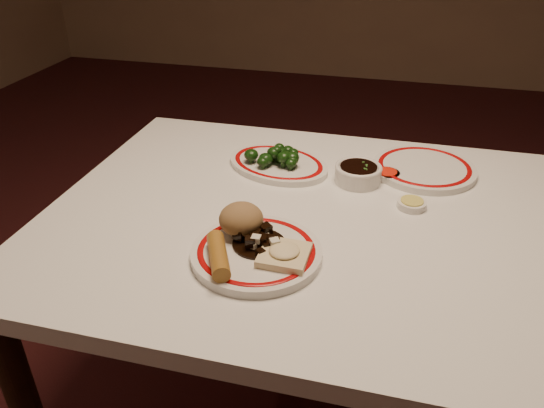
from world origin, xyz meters
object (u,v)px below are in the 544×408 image
at_px(dining_table, 321,250).
at_px(main_plate, 256,253).
at_px(stirfry_heap, 259,240).
at_px(broccoli_plate, 278,164).
at_px(rice_mound, 241,219).
at_px(soy_bowl, 358,174).
at_px(broccoli_pile, 278,156).
at_px(spring_roll, 218,255).
at_px(fried_wonton, 284,254).

xyz_separation_m(dining_table, main_plate, (-0.10, -0.18, 0.10)).
bearing_deg(stirfry_heap, broccoli_plate, 98.05).
xyz_separation_m(rice_mound, soy_bowl, (0.20, 0.31, -0.03)).
bearing_deg(dining_table, stirfry_heap, -120.24).
distance_m(dining_table, broccoli_pile, 0.27).
relative_size(rice_mound, broccoli_pile, 0.63).
height_order(stirfry_heap, broccoli_plate, stirfry_heap).
bearing_deg(soy_bowl, broccoli_pile, 175.65).
bearing_deg(main_plate, broccoli_plate, 97.63).
distance_m(dining_table, soy_bowl, 0.22).
height_order(spring_roll, broccoli_pile, broccoli_pile).
relative_size(stirfry_heap, broccoli_plate, 0.33).
height_order(rice_mound, broccoli_pile, rice_mound).
xyz_separation_m(fried_wonton, broccoli_plate, (-0.11, 0.40, -0.02)).
height_order(dining_table, broccoli_plate, broccoli_plate).
distance_m(main_plate, soy_bowl, 0.39).
distance_m(broccoli_plate, broccoli_pile, 0.03).
bearing_deg(broccoli_plate, stirfry_heap, -81.95).
distance_m(main_plate, broccoli_pile, 0.38).
height_order(fried_wonton, stirfry_heap, stirfry_heap).
relative_size(dining_table, rice_mound, 13.61).
distance_m(dining_table, broccoli_plate, 0.27).
relative_size(dining_table, main_plate, 4.25).
bearing_deg(broccoli_plate, broccoli_pile, -78.03).
distance_m(main_plate, spring_roll, 0.08).
bearing_deg(dining_table, main_plate, -118.13).
bearing_deg(broccoli_plate, rice_mound, -88.75).
distance_m(dining_table, main_plate, 0.23).
height_order(dining_table, spring_roll, spring_roll).
bearing_deg(soy_bowl, stirfry_heap, -113.99).
xyz_separation_m(fried_wonton, soy_bowl, (0.10, 0.37, -0.01)).
relative_size(dining_table, soy_bowl, 10.83).
height_order(main_plate, spring_roll, spring_roll).
bearing_deg(rice_mound, broccoli_plate, 91.25).
relative_size(main_plate, spring_roll, 2.33).
distance_m(fried_wonton, broccoli_plate, 0.42).
height_order(stirfry_heap, soy_bowl, stirfry_heap).
distance_m(main_plate, broccoli_plate, 0.39).
relative_size(broccoli_pile, soy_bowl, 1.27).
relative_size(main_plate, rice_mound, 3.20).
relative_size(dining_table, stirfry_heap, 11.51).
relative_size(fried_wonton, broccoli_pile, 0.65).
height_order(main_plate, broccoli_pile, broccoli_pile).
relative_size(main_plate, stirfry_heap, 2.71).
distance_m(dining_table, spring_roll, 0.31).
relative_size(main_plate, broccoli_plate, 0.89).
bearing_deg(spring_roll, soy_bowl, 38.45).
xyz_separation_m(main_plate, broccoli_pile, (-0.05, 0.37, 0.03)).
height_order(dining_table, stirfry_heap, stirfry_heap).
bearing_deg(rice_mound, spring_roll, -96.00).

